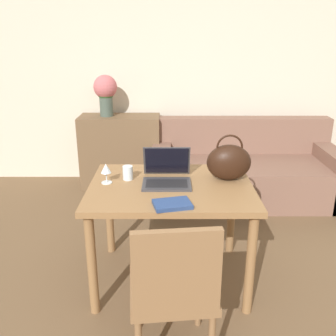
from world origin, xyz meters
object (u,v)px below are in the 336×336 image
object	(u,v)px
drinking_glass	(127,173)
handbag	(228,162)
wine_glass	(105,170)
laptop	(166,173)
flower_vase	(105,91)
chair	(173,286)
couch	(243,172)

from	to	relation	value
drinking_glass	handbag	bearing A→B (deg)	-0.23
drinking_glass	wine_glass	size ratio (longest dim) A/B	0.70
laptop	wine_glass	bearing A→B (deg)	-175.89
laptop	flower_vase	bearing A→B (deg)	111.08
drinking_glass	laptop	bearing A→B (deg)	-7.90
drinking_glass	wine_glass	xyz separation A→B (m)	(-0.14, -0.07, 0.05)
chair	wine_glass	distance (m)	0.97
drinking_glass	flower_vase	bearing A→B (deg)	103.35
couch	chair	bearing A→B (deg)	-109.61
wine_glass	drinking_glass	bearing A→B (deg)	25.78
couch	handbag	bearing A→B (deg)	-106.36
couch	handbag	distance (m)	1.58
drinking_glass	flower_vase	world-z (taller)	flower_vase
wine_glass	flower_vase	bearing A→B (deg)	98.60
handbag	flower_vase	world-z (taller)	flower_vase
handbag	flower_vase	bearing A→B (deg)	122.61
handbag	flower_vase	xyz separation A→B (m)	(-1.11, 1.74, 0.24)
wine_glass	flower_vase	xyz separation A→B (m)	(-0.27, 1.80, 0.27)
laptop	wine_glass	distance (m)	0.41
laptop	flower_vase	world-z (taller)	flower_vase
couch	flower_vase	bearing A→B (deg)	167.57
chair	drinking_glass	world-z (taller)	chair
laptop	handbag	size ratio (longest dim) A/B	1.00
couch	laptop	size ratio (longest dim) A/B	6.13
laptop	wine_glass	xyz separation A→B (m)	(-0.41, -0.03, 0.03)
couch	wine_glass	xyz separation A→B (m)	(-1.25, -1.47, 0.56)
laptop	handbag	distance (m)	0.44
chair	couch	xyz separation A→B (m)	(0.80, 2.26, -0.21)
wine_glass	flower_vase	world-z (taller)	flower_vase
drinking_glass	flower_vase	size ratio (longest dim) A/B	0.22
drinking_glass	couch	bearing A→B (deg)	51.53
wine_glass	couch	bearing A→B (deg)	49.53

